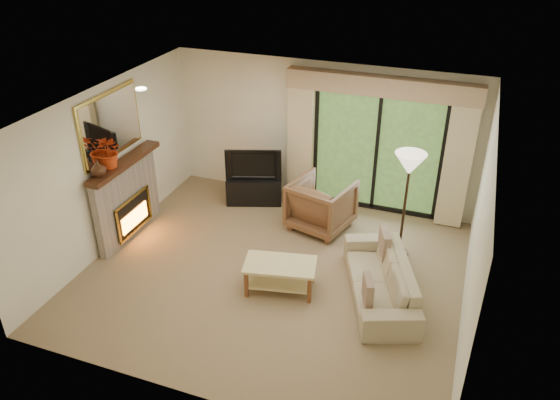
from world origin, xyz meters
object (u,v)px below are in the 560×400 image
(sofa, at_px, (380,279))
(armchair, at_px, (321,205))
(media_console, at_px, (254,189))
(coffee_table, at_px, (280,276))

(sofa, bearing_deg, armchair, -159.66)
(media_console, xyz_separation_m, sofa, (2.72, -1.94, 0.04))
(coffee_table, bearing_deg, media_console, 108.57)
(armchair, distance_m, sofa, 1.98)
(media_console, height_order, sofa, sofa)
(coffee_table, bearing_deg, sofa, 2.92)
(media_console, relative_size, coffee_table, 0.99)
(media_console, bearing_deg, armchair, -36.51)
(media_console, distance_m, armchair, 1.50)
(media_console, bearing_deg, sofa, -54.49)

